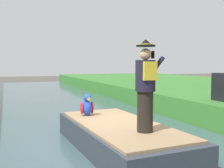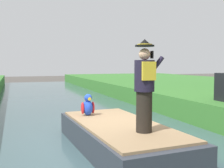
{
  "view_description": "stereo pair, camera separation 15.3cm",
  "coord_description": "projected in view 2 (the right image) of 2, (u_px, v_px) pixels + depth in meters",
  "views": [
    {
      "loc": [
        -2.42,
        -6.13,
        2.08
      ],
      "look_at": [
        -0.13,
        -0.29,
        1.61
      ],
      "focal_mm": 43.7,
      "sensor_mm": 36.0,
      "label": 1
    },
    {
      "loc": [
        -2.28,
        -6.18,
        2.08
      ],
      "look_at": [
        -0.13,
        -0.29,
        1.61
      ],
      "focal_mm": 43.7,
      "sensor_mm": 36.0,
      "label": 2
    }
  ],
  "objects": [
    {
      "name": "boat",
      "position": [
        120.0,
        136.0,
        6.28
      ],
      "size": [
        2.0,
        4.28,
        0.61
      ],
      "color": "#333842",
      "rests_on": "canal_water"
    },
    {
      "name": "parrot_plush",
      "position": [
        88.0,
        106.0,
        7.2
      ],
      "size": [
        0.36,
        0.35,
        0.57
      ],
      "color": "blue",
      "rests_on": "boat"
    },
    {
      "name": "person_pirate",
      "position": [
        145.0,
        86.0,
        5.4
      ],
      "size": [
        0.61,
        0.42,
        1.85
      ],
      "rotation": [
        0.0,
        0.0,
        -0.04
      ],
      "color": "black",
      "rests_on": "boat"
    },
    {
      "name": "ground_plane",
      "position": [
        113.0,
        148.0,
        6.72
      ],
      "size": [
        80.0,
        80.0,
        0.0
      ],
      "primitive_type": "plane",
      "color": "#4C4742"
    },
    {
      "name": "canal_water",
      "position": [
        113.0,
        146.0,
        6.72
      ],
      "size": [
        6.22,
        48.0,
        0.1
      ],
      "primitive_type": "cube",
      "color": "#3D565B",
      "rests_on": "ground"
    }
  ]
}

